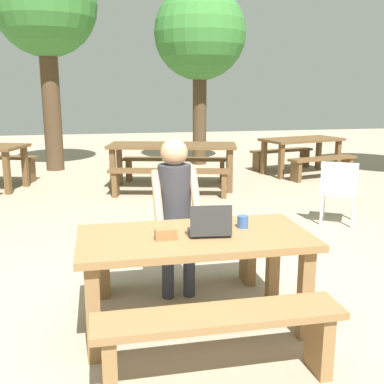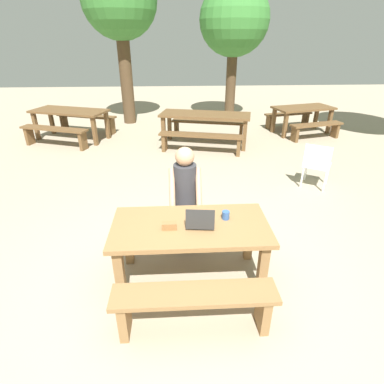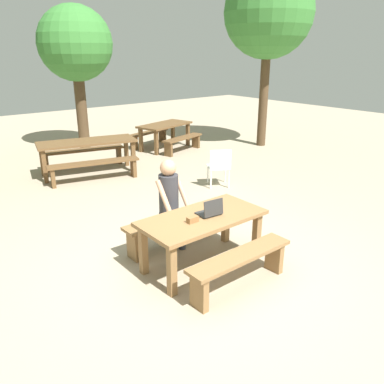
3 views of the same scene
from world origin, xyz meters
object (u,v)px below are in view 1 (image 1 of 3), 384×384
at_px(laptop, 210,228).
at_px(tree_rear, 45,8).
at_px(picnic_table_rear, 172,150).
at_px(tree_right, 200,35).
at_px(small_pouch, 166,234).
at_px(coffee_mug, 243,222).
at_px(person_seated, 175,204).
at_px(picnic_table_distant, 302,144).
at_px(picnic_table_front, 195,249).
at_px(plastic_chair, 339,191).

height_order(laptop, tree_rear, tree_rear).
height_order(picnic_table_rear, tree_right, tree_right).
xyz_separation_m(tree_right, tree_rear, (-3.19, -0.16, 0.43)).
bearing_deg(small_pouch, coffee_mug, 14.97).
bearing_deg(coffee_mug, person_seated, 125.97).
bearing_deg(tree_right, small_pouch, -104.16).
xyz_separation_m(small_pouch, picnic_table_rear, (0.82, 4.82, -0.07)).
height_order(coffee_mug, person_seated, person_seated).
bearing_deg(small_pouch, laptop, 4.64).
height_order(laptop, tree_right, tree_right).
xyz_separation_m(small_pouch, picnic_table_distant, (3.61, 5.72, -0.14)).
relative_size(laptop, coffee_mug, 3.45).
height_order(picnic_table_front, small_pouch, small_pouch).
distance_m(coffee_mug, person_seated, 0.70).
relative_size(small_pouch, person_seated, 0.11).
bearing_deg(picnic_table_distant, small_pouch, -136.55).
bearing_deg(person_seated, tree_right, 75.87).
relative_size(laptop, small_pouch, 2.10).
xyz_separation_m(coffee_mug, picnic_table_distant, (3.01, 5.56, -0.15)).
xyz_separation_m(picnic_table_distant, tree_right, (-1.75, 1.63, 2.23)).
xyz_separation_m(picnic_table_rear, tree_right, (1.03, 2.54, 2.16)).
bearing_deg(picnic_table_distant, coffee_mug, -132.75).
bearing_deg(laptop, picnic_table_rear, -89.97).
height_order(picnic_table_rear, picnic_table_distant, picnic_table_rear).
xyz_separation_m(picnic_table_front, picnic_table_rear, (0.61, 4.75, 0.07)).
xyz_separation_m(coffee_mug, picnic_table_rear, (0.23, 4.66, -0.08)).
xyz_separation_m(person_seated, picnic_table_rear, (0.64, 4.10, -0.10)).
bearing_deg(small_pouch, picnic_table_rear, 80.33).
relative_size(laptop, picnic_table_rear, 0.14).
bearing_deg(tree_rear, picnic_table_distant, -16.61).
bearing_deg(picnic_table_rear, person_seated, -85.04).
bearing_deg(person_seated, plastic_chair, 33.27).
bearing_deg(picnic_table_distant, tree_right, 122.68).
relative_size(picnic_table_distant, tree_right, 0.45).
distance_m(laptop, tree_right, 7.77).
relative_size(laptop, person_seated, 0.24).
distance_m(plastic_chair, tree_rear, 6.87).
bearing_deg(tree_right, picnic_table_front, -102.69).
xyz_separation_m(small_pouch, tree_rear, (-1.33, 7.19, 2.51)).
height_order(coffee_mug, plastic_chair, plastic_chair).
relative_size(person_seated, plastic_chair, 1.59).
distance_m(coffee_mug, plastic_chair, 2.89).
xyz_separation_m(coffee_mug, tree_rear, (-1.93, 7.03, 2.51)).
xyz_separation_m(laptop, plastic_chair, (2.23, 2.25, -0.32)).
height_order(picnic_table_front, picnic_table_rear, picnic_table_rear).
xyz_separation_m(plastic_chair, tree_right, (-0.69, 5.08, 2.39)).
relative_size(picnic_table_front, small_pouch, 11.02).
height_order(laptop, plastic_chair, laptop).
relative_size(picnic_table_front, tree_rear, 0.37).
bearing_deg(picnic_table_rear, small_pouch, -85.90).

